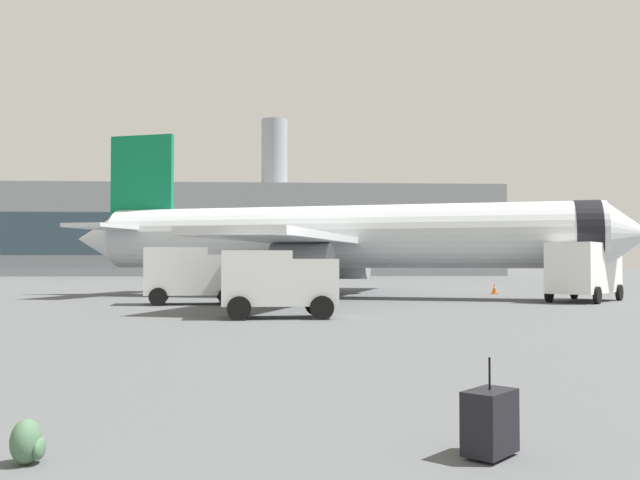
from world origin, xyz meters
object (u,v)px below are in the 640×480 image
Objects in this scene: service_truck at (192,273)px; safety_cone_near at (495,288)px; rolling_suitcase at (490,422)px; cargo_van at (278,280)px; safety_cone_mid at (158,290)px; traveller_backpack at (28,442)px; airplane_at_gate at (338,237)px; fuel_truck at (584,269)px; safety_cone_far at (290,288)px.

service_truck reaches higher than safety_cone_near.
cargo_van is at bearing 97.17° from rolling_suitcase.
safety_cone_mid is at bearing -174.32° from safety_cone_near.
rolling_suitcase reaches higher than traveller_backpack.
safety_cone_near is 22.28m from safety_cone_mid.
cargo_van is (-3.63, -15.29, -2.21)m from airplane_at_gate.
fuel_truck reaches higher than safety_cone_mid.
airplane_at_gate is at bearing 88.03° from rolling_suitcase.
traveller_backpack is at bearing 179.77° from rolling_suitcase.
safety_cone_near is 0.91× the size of safety_cone_mid.
safety_cone_near is at bearing 72.65° from rolling_suitcase.
rolling_suitcase is at bearing -74.70° from safety_cone_mid.
safety_cone_far is (0.74, 21.40, -1.10)m from cargo_van.
cargo_van is 21.44m from safety_cone_far.
rolling_suitcase is (-1.19, -34.66, -3.27)m from airplane_at_gate.
safety_cone_mid is 0.75× the size of rolling_suitcase.
traveller_backpack is at bearing -123.06° from fuel_truck.
safety_cone_near is 42.46m from traveller_backpack.
traveller_backpack is (-19.34, -29.71, -1.54)m from fuel_truck.
fuel_truck is 33.02m from rolling_suitcase.
airplane_at_gate reaches higher than rolling_suitcase.
cargo_van is (4.44, -8.99, -0.16)m from service_truck.
cargo_van is 9.38× the size of traveller_backpack.
safety_cone_mid is at bearing 105.30° from rolling_suitcase.
cargo_van is 5.45× the size of safety_cone_mid.
service_truck is 21.24m from fuel_truck.
cargo_van reaches higher than safety_cone_mid.
airplane_at_gate reaches higher than safety_cone_mid.
safety_cone_far is at bearing 26.30° from safety_cone_mid.
safety_cone_near is (19.02, 10.49, -1.24)m from service_truck.
fuel_truck is at bearing -76.58° from safety_cone_near.
rolling_suitcase is at bearing -76.37° from service_truck.
service_truck is 0.82× the size of fuel_truck.
airplane_at_gate is at bearing 76.65° from cargo_van.
safety_cone_near is at bearing 20.98° from airplane_at_gate.
rolling_suitcase is (6.88, -28.36, -1.22)m from service_truck.
safety_cone_near is (10.95, 4.20, -3.29)m from airplane_at_gate.
traveller_backpack is at bearing -86.25° from service_truck.
airplane_at_gate is 11.85m from safety_cone_mid.
airplane_at_gate reaches higher than cargo_van.
service_truck is 6.09× the size of safety_cone_mid.
airplane_at_gate is at bearing 79.84° from traveller_backpack.
cargo_van is at bearing -148.28° from fuel_truck.
safety_cone_near is (14.58, 19.48, -1.08)m from cargo_van.
cargo_van is at bearing -91.98° from safety_cone_far.
fuel_truck is at bearing 64.28° from rolling_suitcase.
safety_cone_near is at bearing 66.16° from traveller_backpack.
traveller_backpack is (-5.02, 0.02, -0.16)m from rolling_suitcase.
cargo_van is at bearing -126.80° from safety_cone_near.
airplane_at_gate is 34.83m from rolling_suitcase.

